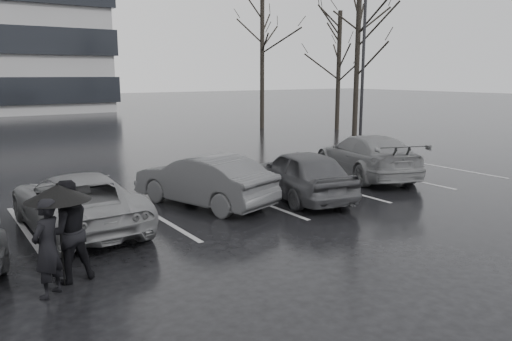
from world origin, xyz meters
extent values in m
plane|color=black|center=(0.00, 0.00, 0.00)|extent=(160.00, 160.00, 0.00)
imported|color=black|center=(1.76, 1.77, 0.68)|extent=(2.33, 4.20, 1.35)
imported|color=#2B2B2D|center=(-0.76, 2.60, 0.65)|extent=(2.51, 4.21, 1.31)
imported|color=#515154|center=(-4.00, 2.32, 0.62)|extent=(2.13, 4.51, 1.24)
imported|color=#515154|center=(5.40, 2.85, 0.69)|extent=(3.40, 5.15, 1.39)
imported|color=black|center=(-5.25, -0.89, 0.76)|extent=(0.66, 0.64, 1.53)
imported|color=black|center=(-4.87, -0.46, 0.84)|extent=(0.89, 0.73, 1.68)
cylinder|color=black|center=(-4.99, -0.64, 0.72)|extent=(0.02, 0.02, 1.44)
cone|color=black|center=(-4.99, -0.64, 1.54)|extent=(0.99, 0.99, 0.25)
sphere|color=black|center=(-4.99, -0.64, 1.66)|extent=(0.05, 0.05, 0.05)
cylinder|color=gray|center=(10.21, 7.84, 0.09)|extent=(0.44, 0.44, 0.18)
cylinder|color=black|center=(10.21, 7.84, 3.97)|extent=(0.14, 0.14, 7.95)
cube|color=#949496|center=(-5.00, 2.50, 0.00)|extent=(0.12, 5.00, 0.00)
cube|color=#949496|center=(-2.20, 2.50, 0.00)|extent=(0.12, 5.00, 0.00)
cube|color=#949496|center=(0.60, 2.50, 0.00)|extent=(0.12, 5.00, 0.00)
cube|color=#949496|center=(3.40, 2.50, 0.00)|extent=(0.12, 5.00, 0.00)
cube|color=#949496|center=(6.20, 2.50, 0.00)|extent=(0.12, 5.00, 0.00)
cube|color=#949496|center=(9.00, 2.50, 0.00)|extent=(0.12, 5.00, 0.00)
cylinder|color=black|center=(12.00, 10.00, 4.00)|extent=(0.26, 0.26, 8.00)
cylinder|color=black|center=(14.50, 14.00, 3.50)|extent=(0.26, 0.26, 7.00)
cylinder|color=black|center=(11.00, 17.00, 4.25)|extent=(0.26, 0.26, 8.50)
camera|label=1|loc=(-6.62, -8.54, 3.32)|focal=35.00mm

